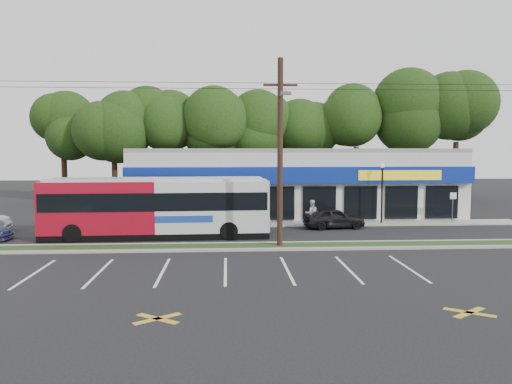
{
  "coord_description": "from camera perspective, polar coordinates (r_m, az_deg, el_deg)",
  "views": [
    {
      "loc": [
        0.19,
        -25.28,
        5.29
      ],
      "look_at": [
        1.96,
        5.0,
        2.65
      ],
      "focal_mm": 35.0,
      "sensor_mm": 36.0,
      "label": 1
    }
  ],
  "objects": [
    {
      "name": "ground",
      "position": [
        25.83,
        -3.72,
        -6.85
      ],
      "size": [
        120.0,
        120.0,
        0.0
      ],
      "primitive_type": "plane",
      "color": "black",
      "rests_on": "ground"
    },
    {
      "name": "grass_strip",
      "position": [
        26.8,
        -3.71,
        -6.28
      ],
      "size": [
        40.0,
        1.6,
        0.12
      ],
      "primitive_type": "cube",
      "color": "#253315",
      "rests_on": "ground"
    },
    {
      "name": "curb_south",
      "position": [
        25.96,
        -3.72,
        -6.63
      ],
      "size": [
        40.0,
        0.25,
        0.14
      ],
      "primitive_type": "cube",
      "color": "#9E9E93",
      "rests_on": "ground"
    },
    {
      "name": "curb_north",
      "position": [
        27.63,
        -3.7,
        -5.92
      ],
      "size": [
        40.0,
        0.25,
        0.14
      ],
      "primitive_type": "cube",
      "color": "#9E9E93",
      "rests_on": "ground"
    },
    {
      "name": "sidewalk",
      "position": [
        35.01,
        4.6,
        -3.64
      ],
      "size": [
        32.0,
        2.2,
        0.1
      ],
      "primitive_type": "cube",
      "color": "#9E9E93",
      "rests_on": "ground"
    },
    {
      "name": "strip_mall",
      "position": [
        41.62,
        3.99,
        1.34
      ],
      "size": [
        25.0,
        12.55,
        5.3
      ],
      "color": "silver",
      "rests_on": "ground"
    },
    {
      "name": "utility_pole",
      "position": [
        26.34,
        2.42,
        5.25
      ],
      "size": [
        50.0,
        2.77,
        10.0
      ],
      "color": "black",
      "rests_on": "ground"
    },
    {
      "name": "lamp_post",
      "position": [
        35.85,
        14.22,
        0.64
      ],
      "size": [
        0.3,
        0.3,
        4.25
      ],
      "color": "black",
      "rests_on": "ground"
    },
    {
      "name": "sign_post",
      "position": [
        37.55,
        21.58,
        -1.07
      ],
      "size": [
        0.45,
        0.1,
        2.23
      ],
      "color": "#59595E",
      "rests_on": "ground"
    },
    {
      "name": "tree_line",
      "position": [
        51.52,
        0.91,
        8.47
      ],
      "size": [
        46.76,
        6.76,
        11.83
      ],
      "color": "black",
      "rests_on": "ground"
    },
    {
      "name": "metrobus",
      "position": [
        30.26,
        -11.22,
        -1.57
      ],
      "size": [
        13.32,
        3.25,
        3.55
      ],
      "rotation": [
        0.0,
        0.0,
        0.03
      ],
      "color": "maroon",
      "rests_on": "ground"
    },
    {
      "name": "car_dark",
      "position": [
        33.55,
        8.91,
        -2.96
      ],
      "size": [
        4.2,
        2.08,
        1.38
      ],
      "primitive_type": "imported",
      "rotation": [
        0.0,
        0.0,
        1.69
      ],
      "color": "black",
      "rests_on": "ground"
    },
    {
      "name": "pedestrian_a",
      "position": [
        31.68,
        1.25,
        -2.84
      ],
      "size": [
        0.84,
        0.83,
        1.95
      ],
      "primitive_type": "imported",
      "rotation": [
        0.0,
        0.0,
        3.9
      ],
      "color": "beige",
      "rests_on": "ground"
    },
    {
      "name": "pedestrian_b",
      "position": [
        33.89,
        6.36,
        -2.46
      ],
      "size": [
        0.98,
        0.81,
        1.84
      ],
      "primitive_type": "imported",
      "rotation": [
        0.0,
        0.0,
        3.27
      ],
      "color": "beige",
      "rests_on": "ground"
    }
  ]
}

